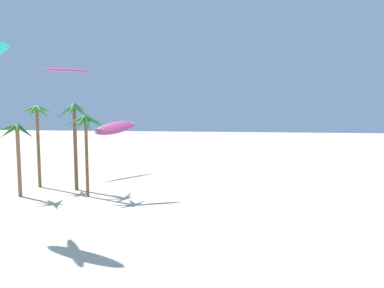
{
  "coord_description": "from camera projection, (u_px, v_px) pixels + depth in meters",
  "views": [
    {
      "loc": [
        5.25,
        1.71,
        10.04
      ],
      "look_at": [
        2.6,
        22.61,
        7.91
      ],
      "focal_mm": 34.3,
      "sensor_mm": 36.0,
      "label": 1
    }
  ],
  "objects": [
    {
      "name": "palm_tree_0",
      "position": [
        17.0,
        138.0,
        40.51
      ],
      "size": [
        4.44,
        3.98,
        8.29
      ],
      "color": "olive",
      "rests_on": "ground"
    },
    {
      "name": "palm_tree_1",
      "position": [
        74.0,
        122.0,
        43.78
      ],
      "size": [
        4.39,
        5.2,
        10.52
      ],
      "color": "brown",
      "rests_on": "ground"
    },
    {
      "name": "flying_kite_1",
      "position": [
        70.0,
        70.0,
        57.34
      ],
      "size": [
        5.75,
        12.73,
        16.34
      ],
      "color": "#EA5193",
      "rests_on": "ground"
    },
    {
      "name": "flying_kite_0",
      "position": [
        115.0,
        128.0,
        40.68
      ],
      "size": [
        4.73,
        5.62,
        8.92
      ],
      "color": "#EA5193",
      "rests_on": "ground"
    },
    {
      "name": "palm_tree_3",
      "position": [
        86.0,
        128.0,
        40.57
      ],
      "size": [
        4.6,
        4.55,
        9.23
      ],
      "color": "brown",
      "rests_on": "ground"
    },
    {
      "name": "palm_tree_2",
      "position": [
        37.0,
        120.0,
        45.29
      ],
      "size": [
        4.04,
        3.98,
        10.31
      ],
      "color": "brown",
      "rests_on": "ground"
    }
  ]
}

